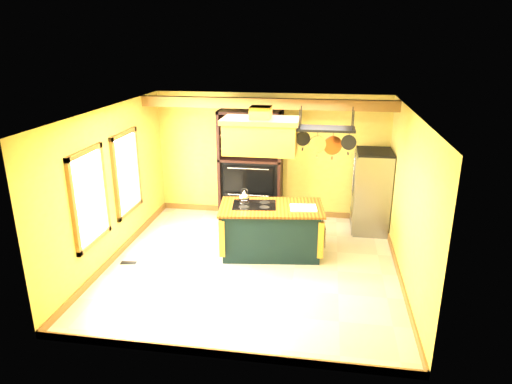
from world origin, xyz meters
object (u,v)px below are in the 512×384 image
(range_hood, at_px, (261,134))
(hutch, at_px, (251,178))
(kitchen_island, at_px, (271,229))
(refrigerator, at_px, (371,193))
(pot_rack, at_px, (326,134))

(range_hood, relative_size, hutch, 0.55)
(kitchen_island, xyz_separation_m, refrigerator, (1.87, 1.37, 0.33))
(kitchen_island, bearing_deg, hutch, 103.79)
(hutch, bearing_deg, refrigerator, -7.73)
(pot_rack, bearing_deg, range_hood, -179.86)
(refrigerator, bearing_deg, kitchen_island, -143.71)
(range_hood, distance_m, pot_rack, 1.10)
(kitchen_island, distance_m, hutch, 1.89)
(kitchen_island, height_order, hutch, hutch)
(range_hood, height_order, refrigerator, range_hood)
(range_hood, bearing_deg, kitchen_island, 0.14)
(kitchen_island, distance_m, range_hood, 1.77)
(range_hood, bearing_deg, pot_rack, 0.14)
(pot_rack, height_order, hutch, pot_rack)
(range_hood, distance_m, hutch, 2.21)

